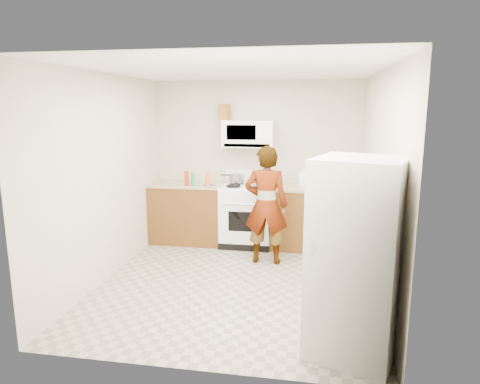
% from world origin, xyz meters
% --- Properties ---
extents(floor, '(3.60, 3.60, 0.00)m').
position_xyz_m(floor, '(0.00, 0.00, 0.00)').
color(floor, gray).
rests_on(floor, ground).
extents(back_wall, '(3.20, 0.02, 2.50)m').
position_xyz_m(back_wall, '(0.00, 1.79, 1.25)').
color(back_wall, beige).
rests_on(back_wall, floor).
extents(right_wall, '(0.02, 3.60, 2.50)m').
position_xyz_m(right_wall, '(1.59, 0.00, 1.25)').
color(right_wall, beige).
rests_on(right_wall, floor).
extents(cabinet_left, '(1.12, 0.62, 0.90)m').
position_xyz_m(cabinet_left, '(-1.04, 1.49, 0.45)').
color(cabinet_left, brown).
rests_on(cabinet_left, floor).
extents(counter_left, '(1.14, 0.64, 0.03)m').
position_xyz_m(counter_left, '(-1.04, 1.49, 0.92)').
color(counter_left, tan).
rests_on(counter_left, cabinet_left).
extents(cabinet_right, '(0.80, 0.62, 0.90)m').
position_xyz_m(cabinet_right, '(0.68, 1.49, 0.45)').
color(cabinet_right, brown).
rests_on(cabinet_right, floor).
extents(counter_right, '(0.82, 0.64, 0.03)m').
position_xyz_m(counter_right, '(0.68, 1.49, 0.92)').
color(counter_right, tan).
rests_on(counter_right, cabinet_right).
extents(gas_range, '(0.76, 0.65, 1.13)m').
position_xyz_m(gas_range, '(-0.10, 1.48, 0.49)').
color(gas_range, white).
rests_on(gas_range, floor).
extents(microwave, '(0.76, 0.38, 0.40)m').
position_xyz_m(microwave, '(-0.10, 1.61, 1.70)').
color(microwave, white).
rests_on(microwave, back_wall).
extents(person, '(0.59, 0.38, 1.60)m').
position_xyz_m(person, '(0.27, 0.76, 0.80)').
color(person, tan).
rests_on(person, floor).
extents(fridge, '(0.89, 0.89, 1.70)m').
position_xyz_m(fridge, '(1.26, -1.29, 0.85)').
color(fridge, silver).
rests_on(fridge, floor).
extents(kettle, '(0.21, 0.21, 0.20)m').
position_xyz_m(kettle, '(0.75, 1.62, 1.04)').
color(kettle, white).
rests_on(kettle, counter_right).
extents(jug, '(0.17, 0.17, 0.24)m').
position_xyz_m(jug, '(-0.47, 1.62, 2.02)').
color(jug, brown).
rests_on(jug, microwave).
extents(saucepan, '(0.24, 0.24, 0.13)m').
position_xyz_m(saucepan, '(-0.28, 1.60, 1.02)').
color(saucepan, '#A9A8AD').
rests_on(saucepan, gas_range).
extents(tray, '(0.25, 0.16, 0.05)m').
position_xyz_m(tray, '(0.05, 1.35, 0.96)').
color(tray, silver).
rests_on(tray, gas_range).
extents(bottle_spray, '(0.08, 0.08, 0.22)m').
position_xyz_m(bottle_spray, '(-0.98, 1.28, 1.04)').
color(bottle_spray, red).
rests_on(bottle_spray, counter_left).
extents(bottle_hot_sauce, '(0.07, 0.07, 0.18)m').
position_xyz_m(bottle_hot_sauce, '(-0.67, 1.32, 1.02)').
color(bottle_hot_sauce, '#EC551A').
rests_on(bottle_hot_sauce, counter_left).
extents(bottle_green_cap, '(0.07, 0.07, 0.20)m').
position_xyz_m(bottle_green_cap, '(-0.89, 1.28, 1.03)').
color(bottle_green_cap, '#198C34').
rests_on(bottle_green_cap, counter_left).
extents(pot_lid, '(0.25, 0.25, 0.01)m').
position_xyz_m(pot_lid, '(-0.66, 1.38, 0.94)').
color(pot_lid, silver).
rests_on(pot_lid, counter_left).
extents(broom, '(0.20, 0.22, 1.26)m').
position_xyz_m(broom, '(1.55, 1.11, 0.64)').
color(broom, white).
rests_on(broom, floor).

